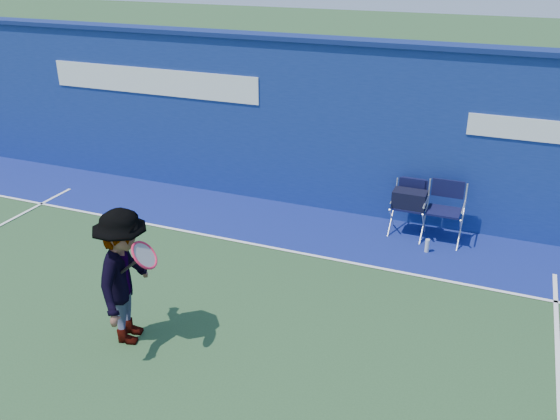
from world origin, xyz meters
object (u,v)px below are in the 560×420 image
at_px(directors_chair_left, 408,212).
at_px(directors_chair_right, 442,224).
at_px(water_bottle, 427,246).
at_px(tennis_player, 125,277).

relative_size(directors_chair_left, directors_chair_right, 0.93).
xyz_separation_m(directors_chair_left, directors_chair_right, (0.57, -0.06, -0.08)).
bearing_deg(directors_chair_right, directors_chair_left, 173.86).
xyz_separation_m(water_bottle, tennis_player, (-3.06, -3.66, 0.76)).
distance_m(directors_chair_right, tennis_player, 5.28).
bearing_deg(directors_chair_right, tennis_player, -127.64).
xyz_separation_m(directors_chair_right, water_bottle, (-0.15, -0.49, -0.20)).
bearing_deg(water_bottle, directors_chair_right, 73.45).
height_order(directors_chair_left, tennis_player, tennis_player).
bearing_deg(water_bottle, directors_chair_left, 127.64).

